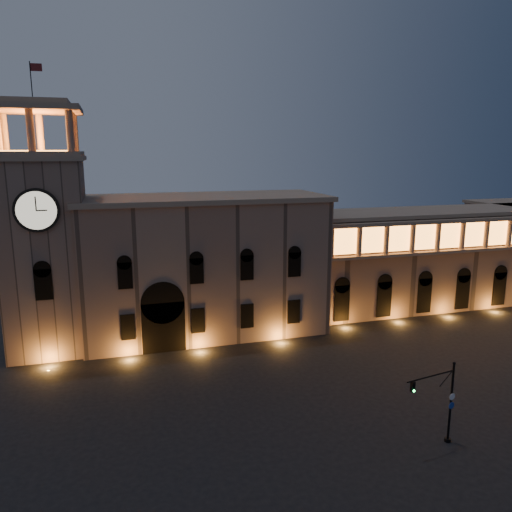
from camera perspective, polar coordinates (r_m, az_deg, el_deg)
name	(u,v)px	position (r m, az deg, el deg)	size (l,w,h in m)	color
ground	(272,409)	(47.57, 1.82, -17.05)	(160.00, 160.00, 0.00)	black
government_building	(204,265)	(64.05, -5.97, -1.03)	(30.80, 12.80, 17.60)	#806353
clock_tower	(46,245)	(61.90, -22.91, 1.16)	(9.80, 9.80, 32.40)	#806353
colonnade_wing	(425,257)	(79.36, 18.75, -0.15)	(40.60, 11.50, 14.50)	#7B5E4E
traffic_light	(443,403)	(43.47, 20.61, -15.41)	(4.97, 1.22, 6.91)	black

